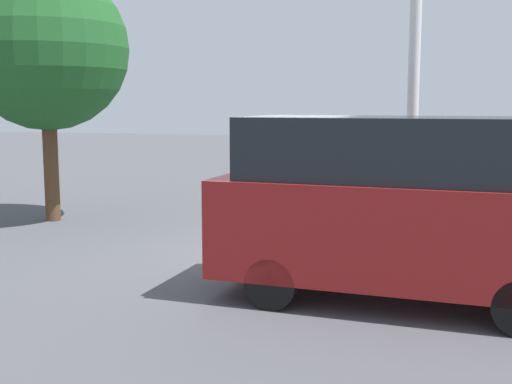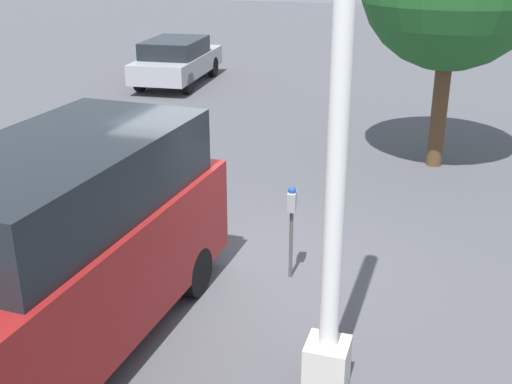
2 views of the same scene
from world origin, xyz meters
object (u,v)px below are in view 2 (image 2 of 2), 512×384
lamp_post (335,202)px  parked_van (65,242)px  parking_meter_near (292,211)px  car_distant (177,60)px

lamp_post → parked_van: lamp_post is taller
parking_meter_near → parked_van: 3.01m
lamp_post → car_distant: size_ratio=1.26×
parking_meter_near → parked_van: parked_van is taller
parking_meter_near → lamp_post: 2.64m
parking_meter_near → lamp_post: size_ratio=0.24×
lamp_post → parked_van: bearing=-89.7°
lamp_post → parking_meter_near: bearing=-156.4°
parked_van → car_distant: 14.22m
parked_van → car_distant: (-13.44, -4.64, -0.49)m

